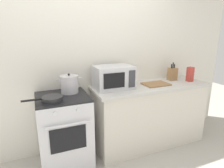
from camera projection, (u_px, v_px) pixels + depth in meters
back_wall at (103, 61)px, 2.70m from camera, size 4.40×0.10×2.50m
lower_cabinet_right at (149, 116)px, 2.82m from camera, size 1.64×0.56×0.88m
countertop_right at (151, 86)px, 2.70m from camera, size 1.70×0.60×0.04m
stove at (65, 131)px, 2.33m from camera, size 0.60×0.64×0.92m
stock_pot at (69, 84)px, 2.31m from camera, size 0.30×0.22×0.24m
frying_pan at (52, 99)px, 2.05m from camera, size 0.43×0.23×0.05m
microwave at (113, 77)px, 2.50m from camera, size 0.50×0.37×0.30m
cutting_board at (156, 84)px, 2.69m from camera, size 0.36×0.26×0.02m
knife_block at (172, 74)px, 2.94m from camera, size 0.13×0.10×0.28m
pasta_box at (190, 74)px, 2.86m from camera, size 0.08×0.08×0.22m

